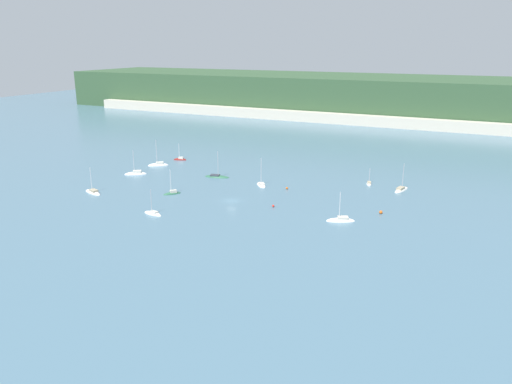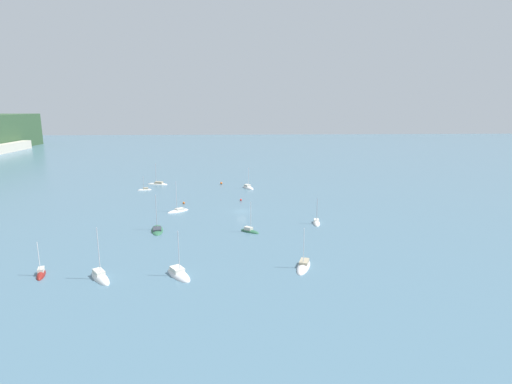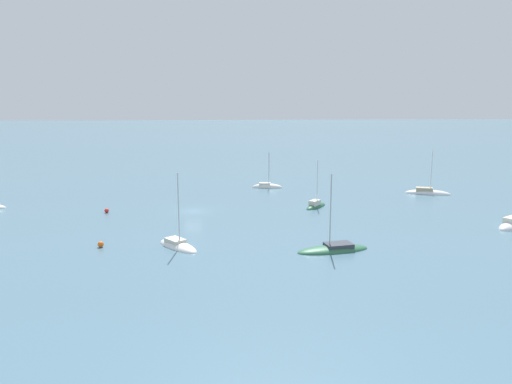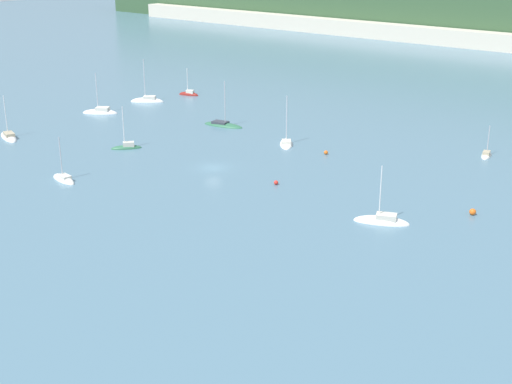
% 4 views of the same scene
% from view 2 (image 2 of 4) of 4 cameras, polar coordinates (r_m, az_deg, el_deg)
% --- Properties ---
extents(ground_plane, '(600.00, 600.00, 0.00)m').
position_cam_2_polar(ground_plane, '(112.92, -2.05, -2.77)').
color(ground_plane, slate).
extents(sailboat_0, '(5.96, 2.57, 7.43)m').
position_cam_2_polar(sailboat_0, '(102.63, 8.63, -4.42)').
color(sailboat_0, white).
rests_on(sailboat_0, ground_plane).
extents(sailboat_1, '(4.53, 5.11, 7.91)m').
position_cam_2_polar(sailboat_1, '(94.91, -0.91, -5.62)').
color(sailboat_1, '#2D6647').
rests_on(sailboat_1, ground_plane).
extents(sailboat_2, '(5.86, 6.53, 9.20)m').
position_cam_2_polar(sailboat_2, '(114.77, -11.05, -2.70)').
color(sailboat_2, white).
rests_on(sailboat_2, ground_plane).
extents(sailboat_3, '(2.75, 4.98, 5.67)m').
position_cam_2_polar(sailboat_3, '(146.02, -15.61, 0.29)').
color(sailboat_3, white).
rests_on(sailboat_3, ground_plane).
extents(sailboat_4, '(7.41, 5.08, 8.40)m').
position_cam_2_polar(sailboat_4, '(144.19, -1.14, 0.60)').
color(sailboat_4, white).
rests_on(sailboat_4, ground_plane).
extents(sailboat_5, '(8.03, 4.58, 8.42)m').
position_cam_2_polar(sailboat_5, '(75.69, 6.81, -10.53)').
color(sailboat_5, silver).
rests_on(sailboat_5, ground_plane).
extents(sailboat_6, '(7.13, 5.94, 10.31)m').
position_cam_2_polar(sailboat_6, '(75.61, -21.36, -11.35)').
color(sailboat_6, white).
rests_on(sailboat_6, ground_plane).
extents(sailboat_7, '(5.10, 2.74, 6.99)m').
position_cam_2_polar(sailboat_7, '(81.31, -28.35, -10.33)').
color(sailboat_7, maroon).
rests_on(sailboat_7, ground_plane).
extents(sailboat_8, '(8.69, 4.34, 9.27)m').
position_cam_2_polar(sailboat_8, '(98.79, -13.93, -5.32)').
color(sailboat_8, '#2D6647').
rests_on(sailboat_8, ground_plane).
extents(sailboat_9, '(7.55, 6.16, 9.18)m').
position_cam_2_polar(sailboat_9, '(73.11, -10.99, -11.52)').
color(sailboat_9, silver).
rests_on(sailboat_9, ground_plane).
extents(sailboat_10, '(3.97, 8.30, 8.77)m').
position_cam_2_polar(sailboat_10, '(155.36, -13.89, 1.09)').
color(sailboat_10, white).
rests_on(sailboat_10, ground_plane).
extents(mooring_buoy_0, '(0.64, 0.64, 0.64)m').
position_cam_2_polar(mooring_buoy_0, '(125.08, -2.18, -1.13)').
color(mooring_buoy_0, red).
rests_on(mooring_buoy_0, ground_plane).
extents(mooring_buoy_1, '(0.86, 0.86, 0.86)m').
position_cam_2_polar(mooring_buoy_1, '(151.69, -4.98, 1.27)').
color(mooring_buoy_1, orange).
rests_on(mooring_buoy_1, ground_plane).
extents(mooring_buoy_2, '(0.68, 0.68, 0.68)m').
position_cam_2_polar(mooring_buoy_2, '(123.00, -10.29, -1.54)').
color(mooring_buoy_2, orange).
rests_on(mooring_buoy_2, ground_plane).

